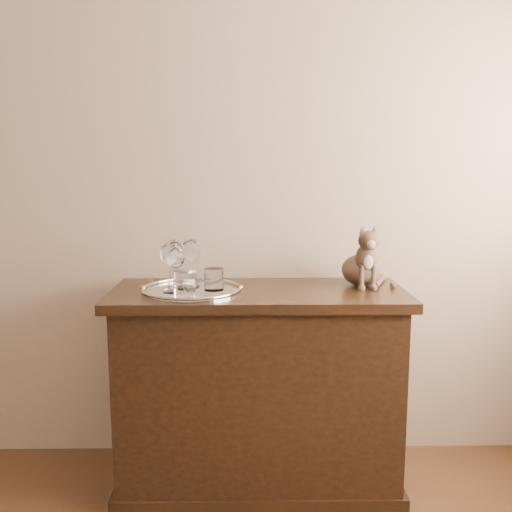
{
  "coord_description": "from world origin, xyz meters",
  "views": [
    {
      "loc": [
        0.56,
        -0.33,
        1.36
      ],
      "look_at": [
        0.59,
        1.95,
        0.99
      ],
      "focal_mm": 40.0,
      "sensor_mm": 36.0,
      "label": 1
    }
  ],
  "objects_px": {
    "tray": "(192,291)",
    "sideboard": "(258,389)",
    "wine_glass_d": "(176,269)",
    "cat": "(362,255)",
    "tumbler_c": "(214,279)",
    "wine_glass_b": "(191,263)",
    "wine_glass_a": "(175,264)",
    "wine_glass_c": "(170,267)",
    "tumbler_b": "(185,284)"
  },
  "relations": [
    {
      "from": "tray",
      "to": "sideboard",
      "type": "bearing_deg",
      "value": 6.37
    },
    {
      "from": "wine_glass_d",
      "to": "cat",
      "type": "bearing_deg",
      "value": 8.89
    },
    {
      "from": "wine_glass_d",
      "to": "tumbler_c",
      "type": "bearing_deg",
      "value": 0.67
    },
    {
      "from": "tray",
      "to": "wine_glass_b",
      "type": "xyz_separation_m",
      "value": [
        -0.01,
        0.06,
        0.1
      ]
    },
    {
      "from": "wine_glass_a",
      "to": "cat",
      "type": "height_order",
      "value": "cat"
    },
    {
      "from": "sideboard",
      "to": "wine_glass_d",
      "type": "xyz_separation_m",
      "value": [
        -0.33,
        -0.04,
        0.52
      ]
    },
    {
      "from": "wine_glass_c",
      "to": "cat",
      "type": "relative_size",
      "value": 0.74
    },
    {
      "from": "wine_glass_c",
      "to": "tumbler_c",
      "type": "height_order",
      "value": "wine_glass_c"
    },
    {
      "from": "wine_glass_a",
      "to": "wine_glass_d",
      "type": "xyz_separation_m",
      "value": [
        0.01,
        -0.05,
        -0.01
      ]
    },
    {
      "from": "sideboard",
      "to": "wine_glass_c",
      "type": "height_order",
      "value": "wine_glass_c"
    },
    {
      "from": "cat",
      "to": "tray",
      "type": "bearing_deg",
      "value": -173.13
    },
    {
      "from": "wine_glass_a",
      "to": "tumbler_c",
      "type": "distance_m",
      "value": 0.18
    },
    {
      "from": "tray",
      "to": "cat",
      "type": "bearing_deg",
      "value": 9.09
    },
    {
      "from": "wine_glass_b",
      "to": "wine_glass_c",
      "type": "relative_size",
      "value": 1.03
    },
    {
      "from": "cat",
      "to": "wine_glass_c",
      "type": "bearing_deg",
      "value": -172.12
    },
    {
      "from": "sideboard",
      "to": "wine_glass_a",
      "type": "relative_size",
      "value": 6.01
    },
    {
      "from": "sideboard",
      "to": "tumbler_c",
      "type": "height_order",
      "value": "tumbler_c"
    },
    {
      "from": "wine_glass_c",
      "to": "wine_glass_d",
      "type": "distance_m",
      "value": 0.03
    },
    {
      "from": "wine_glass_a",
      "to": "wine_glass_d",
      "type": "bearing_deg",
      "value": -76.85
    },
    {
      "from": "tumbler_c",
      "to": "tumbler_b",
      "type": "bearing_deg",
      "value": -133.22
    },
    {
      "from": "wine_glass_a",
      "to": "wine_glass_c",
      "type": "height_order",
      "value": "wine_glass_a"
    },
    {
      "from": "wine_glass_a",
      "to": "tumbler_c",
      "type": "xyz_separation_m",
      "value": [
        0.16,
        -0.05,
        -0.06
      ]
    },
    {
      "from": "sideboard",
      "to": "wine_glass_b",
      "type": "distance_m",
      "value": 0.6
    },
    {
      "from": "wine_glass_a",
      "to": "tray",
      "type": "bearing_deg",
      "value": -30.19
    },
    {
      "from": "tumbler_b",
      "to": "sideboard",
      "type": "bearing_deg",
      "value": 27.24
    },
    {
      "from": "tray",
      "to": "wine_glass_d",
      "type": "height_order",
      "value": "wine_glass_d"
    },
    {
      "from": "sideboard",
      "to": "wine_glass_b",
      "type": "height_order",
      "value": "wine_glass_b"
    },
    {
      "from": "wine_glass_c",
      "to": "wine_glass_d",
      "type": "relative_size",
      "value": 1.14
    },
    {
      "from": "wine_glass_a",
      "to": "tumbler_b",
      "type": "distance_m",
      "value": 0.17
    },
    {
      "from": "wine_glass_b",
      "to": "wine_glass_c",
      "type": "height_order",
      "value": "wine_glass_b"
    },
    {
      "from": "tray",
      "to": "wine_glass_c",
      "type": "relative_size",
      "value": 2.05
    },
    {
      "from": "tumbler_b",
      "to": "cat",
      "type": "bearing_deg",
      "value": 17.6
    },
    {
      "from": "sideboard",
      "to": "wine_glass_a",
      "type": "distance_m",
      "value": 0.63
    },
    {
      "from": "wine_glass_d",
      "to": "tumbler_b",
      "type": "height_order",
      "value": "wine_glass_d"
    },
    {
      "from": "wine_glass_a",
      "to": "tumbler_c",
      "type": "bearing_deg",
      "value": -15.84
    },
    {
      "from": "wine_glass_d",
      "to": "tumbler_c",
      "type": "distance_m",
      "value": 0.15
    },
    {
      "from": "tumbler_c",
      "to": "wine_glass_d",
      "type": "bearing_deg",
      "value": -179.33
    },
    {
      "from": "sideboard",
      "to": "tumbler_c",
      "type": "bearing_deg",
      "value": -168.98
    },
    {
      "from": "wine_glass_b",
      "to": "tumbler_c",
      "type": "xyz_separation_m",
      "value": [
        0.1,
        -0.07,
        -0.06
      ]
    },
    {
      "from": "tray",
      "to": "tumbler_b",
      "type": "relative_size",
      "value": 4.11
    },
    {
      "from": "tumbler_b",
      "to": "cat",
      "type": "xyz_separation_m",
      "value": [
        0.72,
        0.23,
        0.07
      ]
    },
    {
      "from": "tray",
      "to": "wine_glass_b",
      "type": "height_order",
      "value": "wine_glass_b"
    },
    {
      "from": "wine_glass_b",
      "to": "tumbler_b",
      "type": "distance_m",
      "value": 0.19
    },
    {
      "from": "tray",
      "to": "wine_glass_d",
      "type": "relative_size",
      "value": 2.34
    },
    {
      "from": "tray",
      "to": "tumbler_b",
      "type": "height_order",
      "value": "tumbler_b"
    },
    {
      "from": "tumbler_c",
      "to": "wine_glass_a",
      "type": "bearing_deg",
      "value": 164.16
    },
    {
      "from": "wine_glass_c",
      "to": "cat",
      "type": "bearing_deg",
      "value": 10.11
    },
    {
      "from": "wine_glass_d",
      "to": "sideboard",
      "type": "bearing_deg",
      "value": 6.37
    },
    {
      "from": "wine_glass_b",
      "to": "wine_glass_d",
      "type": "height_order",
      "value": "wine_glass_b"
    },
    {
      "from": "wine_glass_a",
      "to": "wine_glass_c",
      "type": "bearing_deg",
      "value": -100.03
    }
  ]
}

